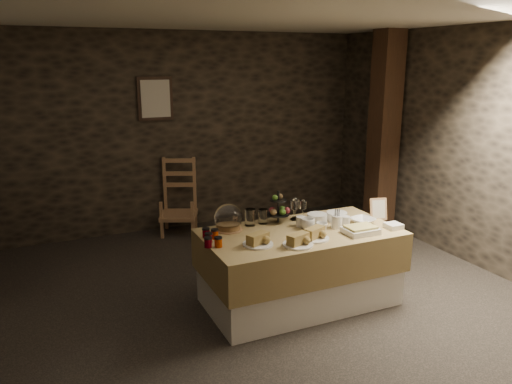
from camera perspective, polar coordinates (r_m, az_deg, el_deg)
name	(u,v)px	position (r m, az deg, el deg)	size (l,w,h in m)	color
ground_plane	(242,305)	(4.80, -1.63, -12.78)	(5.50, 5.00, 0.01)	black
room_shell	(241,140)	(4.31, -1.78, 5.96)	(5.52, 5.02, 2.60)	black
buffet_table	(300,262)	(4.70, 5.04, -7.96)	(1.79, 0.95, 0.71)	silver
chair	(177,200)	(6.66, -9.02, -0.93)	(0.60, 0.59, 0.77)	olive
timber_column	(384,134)	(6.72, 14.39, 6.48)	(0.30, 0.30, 2.60)	black
framed_picture	(155,99)	(6.58, -11.44, 10.42)	(0.45, 0.04, 0.55)	#312017
plate_stack_a	(317,219)	(4.80, 6.99, -3.06)	(0.19, 0.19, 0.10)	silver
plate_stack_b	(337,216)	(4.92, 9.20, -2.77)	(0.20, 0.20, 0.09)	silver
cutlery_holder	(337,222)	(4.70, 9.22, -3.38)	(0.10, 0.10, 0.12)	silver
cup_a	(308,224)	(4.64, 5.93, -3.64)	(0.13, 0.13, 0.10)	silver
cup_b	(322,228)	(4.56, 7.51, -4.07)	(0.10, 0.10, 0.10)	silver
mug_c	(301,222)	(4.71, 5.15, -3.38)	(0.09, 0.09, 0.10)	silver
mug_d	(345,221)	(4.79, 10.19, -3.26)	(0.08, 0.08, 0.09)	silver
bowl	(363,221)	(4.89, 12.11, -3.24)	(0.22, 0.22, 0.05)	silver
cake_dome	(228,219)	(4.58, -3.19, -3.12)	(0.26, 0.26, 0.26)	olive
fruit_stand	(279,210)	(4.78, 2.63, -2.08)	(0.22, 0.22, 0.31)	black
bread_platter_left	(258,241)	(4.23, 0.22, -5.58)	(0.26, 0.26, 0.11)	silver
bread_platter_center	(298,241)	(4.24, 4.82, -5.61)	(0.26, 0.26, 0.11)	silver
bread_platter_right	(314,235)	(4.40, 6.69, -4.87)	(0.26, 0.26, 0.11)	silver
jam_jars	(211,238)	(4.30, -5.15, -5.31)	(0.18, 0.32, 0.07)	#5E010E
tart_dish	(361,230)	(4.61, 11.86, -4.26)	(0.30, 0.22, 0.07)	silver
square_dish	(394,226)	(4.82, 15.45, -3.75)	(0.14, 0.14, 0.04)	silver
menu_frame	(378,209)	(5.08, 13.81, -1.91)	(0.17, 0.02, 0.22)	olive
storage_jar_a	(250,217)	(4.71, -0.69, -2.90)	(0.10, 0.10, 0.16)	white
storage_jar_b	(263,216)	(4.77, 0.80, -2.79)	(0.09, 0.09, 0.14)	white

